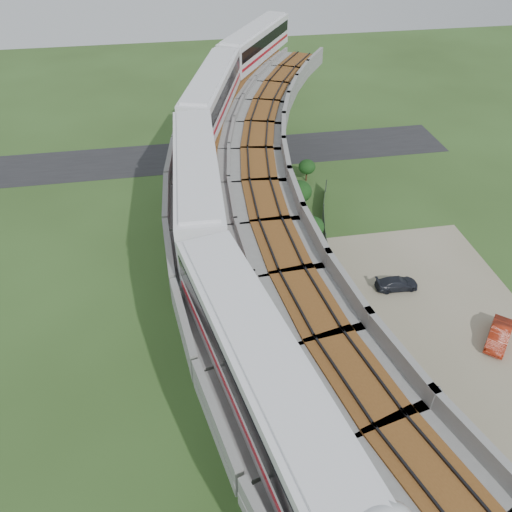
% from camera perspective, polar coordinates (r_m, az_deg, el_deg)
% --- Properties ---
extents(ground, '(160.00, 160.00, 0.00)m').
position_cam_1_polar(ground, '(38.21, -1.86, -9.21)').
color(ground, '#2E481C').
rests_on(ground, ground).
extents(dirt_lot, '(18.00, 26.00, 0.04)m').
position_cam_1_polar(dirt_lot, '(40.56, 18.77, -8.29)').
color(dirt_lot, '#7F765C').
rests_on(dirt_lot, ground).
extents(asphalt_road, '(60.00, 8.00, 0.03)m').
position_cam_1_polar(asphalt_road, '(62.39, -5.92, 11.36)').
color(asphalt_road, '#232326').
rests_on(asphalt_road, ground).
extents(viaduct, '(19.58, 73.98, 11.40)m').
position_cam_1_polar(viaduct, '(32.71, 4.50, 2.42)').
color(viaduct, '#99968E').
rests_on(viaduct, ground).
extents(metro_train, '(15.52, 60.60, 3.64)m').
position_cam_1_polar(metro_train, '(38.28, -2.67, 13.84)').
color(metro_train, silver).
rests_on(metro_train, ground).
extents(fence, '(3.87, 38.73, 1.50)m').
position_cam_1_polar(fence, '(39.68, 12.28, -6.51)').
color(fence, '#2D382D').
rests_on(fence, ground).
extents(tree_0, '(1.88, 1.88, 2.53)m').
position_cam_1_polar(tree_0, '(56.19, 5.84, 10.10)').
color(tree_0, '#382314').
rests_on(tree_0, ground).
extents(tree_1, '(2.55, 2.55, 3.62)m').
position_cam_1_polar(tree_1, '(49.98, 4.94, 7.35)').
color(tree_1, '#382314').
rests_on(tree_1, ground).
extents(tree_2, '(2.36, 2.36, 2.71)m').
position_cam_1_polar(tree_2, '(46.37, 6.36, 3.29)').
color(tree_2, '#382314').
rests_on(tree_2, ground).
extents(tree_3, '(2.86, 2.86, 3.51)m').
position_cam_1_polar(tree_3, '(40.95, 7.36, -1.23)').
color(tree_3, '#382314').
rests_on(tree_3, ground).
extents(tree_4, '(1.89, 1.89, 2.33)m').
position_cam_1_polar(tree_4, '(36.74, 8.85, -8.80)').
color(tree_4, '#382314').
rests_on(tree_4, ground).
extents(tree_5, '(2.14, 2.14, 2.61)m').
position_cam_1_polar(tree_5, '(33.57, 13.00, -15.22)').
color(tree_5, '#382314').
rests_on(tree_5, ground).
extents(tree_6, '(2.80, 2.80, 3.16)m').
position_cam_1_polar(tree_6, '(31.22, 18.53, -22.12)').
color(tree_6, '#382314').
rests_on(tree_6, ground).
extents(car_white, '(1.71, 3.81, 1.27)m').
position_cam_1_polar(car_white, '(35.40, 20.85, -16.39)').
color(car_white, silver).
rests_on(car_white, dirt_lot).
extents(car_red, '(3.58, 3.85, 1.29)m').
position_cam_1_polar(car_red, '(41.48, 26.01, -8.14)').
color(car_red, '#98220E').
rests_on(car_red, dirt_lot).
extents(car_dark, '(3.62, 1.55, 1.04)m').
position_cam_1_polar(car_dark, '(43.30, 15.79, -3.04)').
color(car_dark, black).
rests_on(car_dark, dirt_lot).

